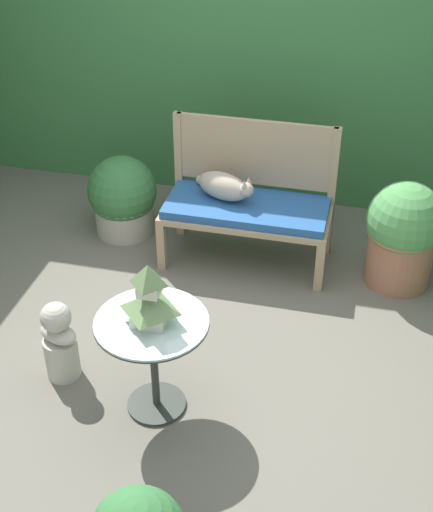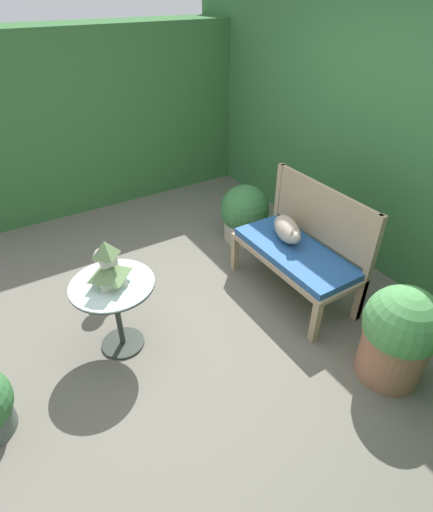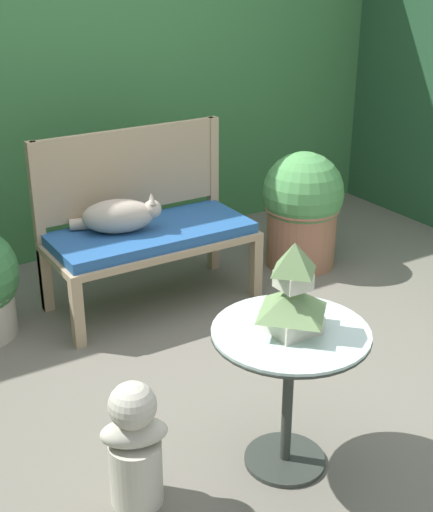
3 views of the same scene
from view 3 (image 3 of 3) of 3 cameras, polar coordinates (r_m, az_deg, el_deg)
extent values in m
plane|color=#666056|center=(3.62, 0.29, -9.77)|extent=(30.00, 30.00, 0.00)
cube|color=#38703D|center=(5.21, -13.75, 14.14)|extent=(6.40, 0.85, 2.39)
cube|color=tan|center=(3.87, -11.07, -4.62)|extent=(0.06, 0.06, 0.38)
cube|color=tan|center=(4.35, 3.17, -0.93)|extent=(0.06, 0.06, 0.38)
cube|color=tan|center=(4.30, -13.49, -1.90)|extent=(0.06, 0.06, 0.38)
cube|color=tan|center=(4.73, -0.25, 1.19)|extent=(0.06, 0.06, 0.38)
cube|color=tan|center=(4.19, -5.21, 1.18)|extent=(1.21, 0.56, 0.04)
cube|color=#23518E|center=(4.17, -5.24, 1.83)|extent=(1.16, 0.51, 0.06)
cube|color=tan|center=(4.18, -13.97, 2.09)|extent=(0.06, 0.06, 1.02)
cube|color=tan|center=(4.63, -0.30, 4.89)|extent=(0.06, 0.06, 1.02)
cube|color=tan|center=(4.29, -6.96, 6.83)|extent=(1.16, 0.04, 0.50)
ellipsoid|color=#A89989|center=(4.09, -7.87, 3.17)|extent=(0.45, 0.33, 0.20)
sphere|color=#A89989|center=(4.09, -5.16, 3.76)|extent=(0.11, 0.11, 0.11)
cone|color=#A89989|center=(4.10, -5.23, 4.74)|extent=(0.04, 0.04, 0.05)
cone|color=#A89989|center=(4.04, -5.14, 4.48)|extent=(0.04, 0.04, 0.05)
cylinder|color=#A89989|center=(4.18, -10.14, 2.57)|extent=(0.23, 0.14, 0.07)
cylinder|color=#2D332D|center=(3.12, 5.48, -15.87)|extent=(0.34, 0.34, 0.02)
cylinder|color=#2D332D|center=(2.94, 5.71, -11.37)|extent=(0.04, 0.04, 0.62)
cylinder|color=silver|center=(2.78, 5.97, -6.02)|extent=(0.62, 0.62, 0.01)
torus|color=#2D332D|center=(2.78, 5.96, -6.24)|extent=(0.62, 0.62, 0.02)
cube|color=beige|center=(2.76, 6.00, -5.25)|extent=(0.18, 0.18, 0.07)
pyramid|color=#668451|center=(2.71, 6.08, -3.58)|extent=(0.25, 0.25, 0.11)
cube|color=beige|center=(2.68, 6.16, -1.93)|extent=(0.11, 0.11, 0.07)
pyramid|color=#668451|center=(2.64, 6.25, -0.12)|extent=(0.15, 0.15, 0.12)
cylinder|color=#B7B2A3|center=(2.87, -6.44, -16.81)|extent=(0.20, 0.20, 0.27)
ellipsoid|color=#B7B2A3|center=(2.76, -6.62, -13.86)|extent=(0.29, 0.23, 0.10)
sphere|color=#B7B2A3|center=(2.68, -6.74, -11.80)|extent=(0.18, 0.18, 0.18)
cylinder|color=#9E664C|center=(4.82, 6.77, 1.66)|extent=(0.46, 0.46, 0.42)
torus|color=#9E664C|center=(4.75, 6.88, 3.86)|extent=(0.50, 0.50, 0.03)
sphere|color=#4C8E4C|center=(4.71, 6.94, 5.07)|extent=(0.54, 0.54, 0.54)
camera|label=1|loc=(2.88, 87.61, 24.63)|focal=50.00mm
camera|label=2|loc=(4.09, 43.13, 24.29)|focal=28.00mm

